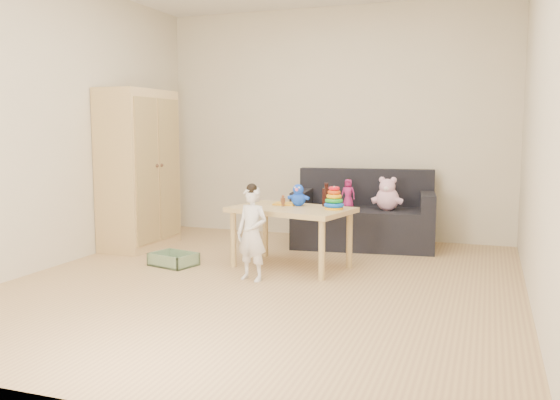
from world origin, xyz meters
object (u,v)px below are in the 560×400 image
at_px(play_table, 291,237).
at_px(sofa, 363,228).
at_px(wardrobe, 139,169).
at_px(toddler, 252,235).

bearing_deg(play_table, sofa, 69.47).
distance_m(wardrobe, play_table, 1.91).
height_order(wardrobe, toddler, wardrobe).
xyz_separation_m(play_table, toddler, (-0.16, -0.55, 0.11)).
bearing_deg(wardrobe, toddler, -28.88).
relative_size(wardrobe, play_table, 1.59).
xyz_separation_m(wardrobe, sofa, (2.22, 0.78, -0.62)).
bearing_deg(sofa, toddler, -115.92).
bearing_deg(play_table, wardrobe, 168.71).
bearing_deg(sofa, wardrobe, -167.55).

